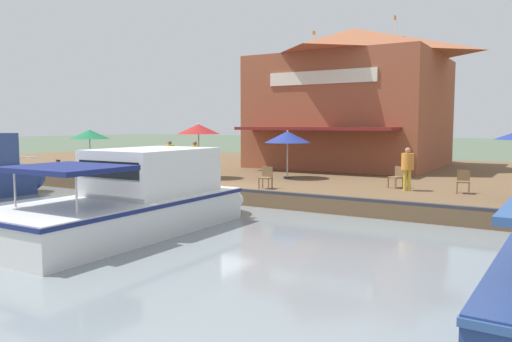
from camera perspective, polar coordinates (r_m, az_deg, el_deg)
ground_plane at (r=19.43m, az=-4.76°, el=-3.87°), size 220.00×220.00×0.00m
quay_deck at (r=28.95m, az=8.11°, el=-0.29°), size 22.00×56.00×0.60m
quay_edge_fender at (r=19.42m, az=-4.60°, el=-1.94°), size 0.20×50.40×0.10m
waterfront_restaurant at (r=31.10m, az=10.95°, el=8.34°), size 11.45×10.60×8.73m
patio_umbrella_mid_patio_left at (r=23.42m, az=-6.59°, el=4.77°), size 2.01×2.01×2.57m
patio_umbrella_far_corner at (r=26.29m, az=-18.49°, el=4.00°), size 1.96×1.96×2.30m
patio_umbrella_mid_patio_right at (r=23.34m, az=3.62°, el=3.90°), size 2.16×2.16×2.23m
cafe_chair_back_row_seat at (r=19.67m, az=22.61°, el=-0.99°), size 0.50×0.50×0.85m
cafe_chair_mid_patio at (r=20.48m, az=15.81°, el=-0.55°), size 0.60×0.60×0.85m
cafe_chair_under_first_umbrella at (r=27.52m, az=-11.68°, el=0.99°), size 0.57×0.57×0.85m
cafe_chair_far_corner_seat at (r=22.66m, az=-8.86°, el=0.13°), size 0.59×0.59×0.85m
cafe_chair_facing_river at (r=19.53m, az=1.17°, el=-0.62°), size 0.50×0.50×0.85m
person_mid_patio at (r=28.08m, az=-9.81°, el=2.18°), size 0.46×0.46×1.61m
person_at_quay_edge at (r=19.71m, az=16.93°, el=0.79°), size 0.46×0.46×1.64m
person_near_entrance at (r=25.81m, az=-7.00°, el=2.02°), size 0.47×0.47×1.65m
motorboat_far_downstream at (r=14.96m, az=-12.67°, el=-3.20°), size 8.72×3.31×2.31m
mooring_post at (r=26.39m, az=-21.66°, el=0.38°), size 0.22×0.22×0.79m
tree_behind_restaurant at (r=37.07m, az=7.84°, el=8.30°), size 4.57×4.35×6.77m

